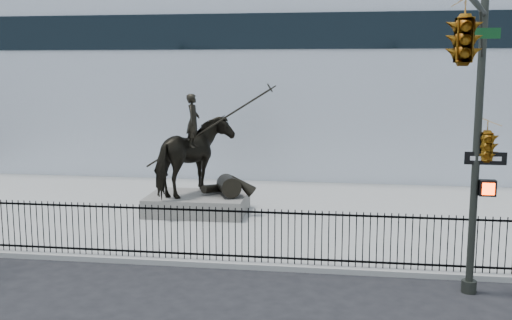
# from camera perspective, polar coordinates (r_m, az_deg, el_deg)

# --- Properties ---
(ground) EXTENTS (120.00, 120.00, 0.00)m
(ground) POSITION_cam_1_polar(r_m,az_deg,el_deg) (15.74, -6.67, -11.31)
(ground) COLOR black
(ground) RESTS_ON ground
(plaza) EXTENTS (30.00, 12.00, 0.15)m
(plaza) POSITION_cam_1_polar(r_m,az_deg,el_deg) (22.26, -1.99, -5.02)
(plaza) COLOR gray
(plaza) RESTS_ON ground
(building) EXTENTS (44.00, 14.00, 9.00)m
(building) POSITION_cam_1_polar(r_m,az_deg,el_deg) (34.49, 1.90, 7.33)
(building) COLOR white
(building) RESTS_ON ground
(picket_fence) EXTENTS (22.10, 0.10, 1.50)m
(picket_fence) POSITION_cam_1_polar(r_m,az_deg,el_deg) (16.61, -5.60, -6.93)
(picket_fence) COLOR black
(picket_fence) RESTS_ON plaza
(statue_plinth) EXTENTS (3.59, 2.50, 0.66)m
(statue_plinth) POSITION_cam_1_polar(r_m,az_deg,el_deg) (21.92, -5.60, -4.18)
(statue_plinth) COLOR #53514C
(statue_plinth) RESTS_ON plaza
(equestrian_statue) EXTENTS (4.54, 2.84, 3.85)m
(equestrian_statue) POSITION_cam_1_polar(r_m,az_deg,el_deg) (21.59, -5.49, 0.28)
(equestrian_statue) COLOR black
(equestrian_statue) RESTS_ON statue_plinth
(traffic_signal_right) EXTENTS (2.17, 6.86, 7.00)m
(traffic_signal_right) POSITION_cam_1_polar(r_m,az_deg,el_deg) (12.52, 20.24, 5.77)
(traffic_signal_right) COLOR #252822
(traffic_signal_right) RESTS_ON ground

